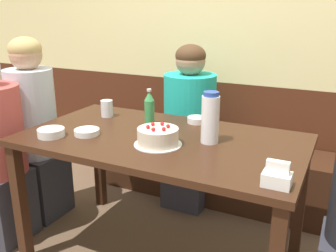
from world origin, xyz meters
TOP-DOWN VIEW (x-y plane):
  - back_wall at (0.00, 1.05)m, footprint 4.80×0.04m
  - bench_seat at (0.00, 0.83)m, footprint 1.94×0.38m
  - dining_table at (0.00, 0.00)m, footprint 1.50×0.84m
  - birthday_cake at (0.04, -0.11)m, footprint 0.24×0.24m
  - water_pitcher at (0.26, 0.04)m, footprint 0.09×0.09m
  - soju_bottle at (-0.17, 0.17)m, footprint 0.06×0.06m
  - napkin_holder at (0.66, -0.31)m, footprint 0.11×0.08m
  - bowl_soup_white at (0.07, 0.33)m, footprint 0.11×0.11m
  - bowl_rice_small at (-0.38, -0.15)m, footprint 0.14×0.14m
  - bowl_side_dish at (-0.54, -0.25)m, footprint 0.14×0.14m
  - glass_water_tall at (-0.49, 0.20)m, footprint 0.08×0.08m
  - person_grey_tee at (-0.12, 0.68)m, footprint 0.37×0.37m
  - person_dark_striped at (-1.01, 0.08)m, footprint 0.34×0.31m

SIDE VIEW (x-z plane):
  - bench_seat at x=0.00m, z-range 0.00..0.45m
  - person_grey_tee at x=-0.12m, z-range 0.00..1.18m
  - person_dark_striped at x=-1.01m, z-range -0.03..1.22m
  - dining_table at x=0.00m, z-range 0.29..1.04m
  - bowl_rice_small at x=-0.38m, z-range 0.76..0.79m
  - bowl_soup_white at x=0.07m, z-range 0.76..0.79m
  - bowl_side_dish at x=-0.54m, z-range 0.76..0.80m
  - napkin_holder at x=0.66m, z-range 0.74..0.85m
  - birthday_cake at x=0.04m, z-range 0.75..0.85m
  - glass_water_tall at x=-0.49m, z-range 0.76..0.86m
  - soju_bottle at x=-0.17m, z-range 0.75..0.96m
  - water_pitcher at x=0.26m, z-range 0.75..1.02m
  - back_wall at x=0.00m, z-range 0.00..2.50m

